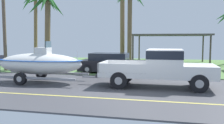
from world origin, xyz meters
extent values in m
cube|color=#424247|center=(0.00, 0.00, -0.03)|extent=(36.00, 8.00, 0.06)
cube|color=#567F42|center=(0.00, 11.00, 0.00)|extent=(36.00, 14.00, 0.11)
cube|color=#DBCC4C|center=(0.00, -1.80, 0.00)|extent=(34.20, 0.12, 0.01)
cube|color=silver|center=(0.87, 1.02, 0.63)|extent=(5.39, 1.98, 0.22)
cube|color=silver|center=(2.81, 1.02, 0.93)|extent=(1.51, 1.98, 0.38)
cube|color=silver|center=(1.25, 1.02, 1.29)|extent=(1.62, 1.98, 1.09)
cube|color=black|center=(1.25, 1.02, 1.60)|extent=(1.64, 2.00, 0.38)
cube|color=#9D9D9D|center=(-0.69, 1.02, 0.76)|extent=(2.26, 1.98, 0.04)
cube|color=silver|center=(-0.69, 1.97, 0.96)|extent=(2.26, 0.08, 0.45)
cube|color=silver|center=(-0.69, 0.06, 0.96)|extent=(2.26, 0.08, 0.45)
cube|color=silver|center=(-1.78, 1.02, 0.96)|extent=(0.08, 1.98, 0.45)
cube|color=#333338|center=(-1.88, 1.02, 0.57)|extent=(0.12, 1.78, 0.16)
sphere|color=#B2B2B7|center=(-2.00, 1.02, 0.62)|extent=(0.10, 0.10, 0.10)
cylinder|color=black|center=(2.74, 1.90, 0.40)|extent=(0.80, 0.28, 0.80)
cylinder|color=#9E9EA3|center=(2.74, 1.90, 0.40)|extent=(0.36, 0.29, 0.36)
cylinder|color=black|center=(2.74, 0.14, 0.40)|extent=(0.80, 0.28, 0.80)
cylinder|color=#9E9EA3|center=(2.74, 0.14, 0.40)|extent=(0.36, 0.29, 0.36)
cylinder|color=black|center=(-0.80, 1.90, 0.40)|extent=(0.80, 0.28, 0.80)
cylinder|color=#9E9EA3|center=(-0.80, 1.90, 0.40)|extent=(0.36, 0.29, 0.36)
cylinder|color=black|center=(-0.80, 0.14, 0.40)|extent=(0.80, 0.28, 0.80)
cylinder|color=#9E9EA3|center=(-0.80, 0.14, 0.40)|extent=(0.36, 0.29, 0.36)
cube|color=gray|center=(-2.45, 1.02, 0.38)|extent=(0.90, 0.10, 0.08)
cube|color=gray|center=(-5.35, 2.02, 0.38)|extent=(4.90, 0.12, 0.10)
cube|color=gray|center=(-5.35, 0.02, 0.38)|extent=(4.90, 0.12, 0.10)
cylinder|color=black|center=(-5.84, 2.08, 0.32)|extent=(0.64, 0.22, 0.64)
cylinder|color=#9E9EA3|center=(-5.84, 2.08, 0.32)|extent=(0.29, 0.23, 0.29)
cylinder|color=black|center=(-5.84, -0.04, 0.32)|extent=(0.64, 0.22, 0.64)
cylinder|color=#9E9EA3|center=(-5.84, -0.04, 0.32)|extent=(0.29, 0.23, 0.29)
ellipsoid|color=white|center=(-5.35, 1.02, 1.00)|extent=(4.79, 1.83, 1.14)
ellipsoid|color=#1E4CA5|center=(-5.35, 1.02, 1.20)|extent=(4.89, 1.87, 0.12)
cube|color=silver|center=(-5.11, 1.02, 1.55)|extent=(0.70, 0.60, 0.65)
cube|color=slate|center=(-4.81, 1.02, 2.02)|extent=(0.06, 0.56, 0.36)
cylinder|color=silver|center=(-3.19, 1.02, 1.47)|extent=(0.04, 0.04, 0.50)
cube|color=black|center=(-2.32, 5.39, 0.53)|extent=(4.45, 1.89, 0.70)
cube|color=black|center=(-2.54, 5.39, 1.13)|extent=(2.49, 1.74, 0.50)
cylinder|color=black|center=(-0.80, 6.25, 0.33)|extent=(0.66, 0.22, 0.66)
cylinder|color=#9E9EA3|center=(-0.80, 6.25, 0.33)|extent=(0.30, 0.23, 0.30)
cylinder|color=black|center=(-0.80, 4.54, 0.33)|extent=(0.66, 0.22, 0.66)
cylinder|color=#9E9EA3|center=(-0.80, 4.54, 0.33)|extent=(0.30, 0.23, 0.30)
cylinder|color=black|center=(-3.83, 6.25, 0.33)|extent=(0.66, 0.22, 0.66)
cylinder|color=#9E9EA3|center=(-3.83, 6.25, 0.33)|extent=(0.30, 0.23, 0.30)
cylinder|color=black|center=(-3.83, 4.54, 0.33)|extent=(0.66, 0.22, 0.66)
cylinder|color=#9E9EA3|center=(-3.83, 4.54, 0.33)|extent=(0.30, 0.23, 0.30)
cylinder|color=#4C4238|center=(4.76, 15.39, 1.32)|extent=(0.14, 0.14, 2.64)
cylinder|color=#4C4238|center=(4.76, 10.68, 1.32)|extent=(0.14, 0.14, 2.64)
cylinder|color=#4C4238|center=(-1.69, 15.39, 1.32)|extent=(0.14, 0.14, 2.64)
cylinder|color=#4C4238|center=(-1.69, 10.68, 1.32)|extent=(0.14, 0.14, 2.64)
cube|color=#4C4742|center=(1.53, 13.04, 2.71)|extent=(6.95, 5.20, 0.14)
cylinder|color=brown|center=(-3.00, 12.58, 3.49)|extent=(0.42, 0.51, 6.99)
cylinder|color=brown|center=(-1.65, 8.55, 3.21)|extent=(0.35, 0.43, 6.42)
cone|color=#387A38|center=(6.35, 14.34, 4.28)|extent=(1.15, 2.09, 1.33)
cone|color=#387A38|center=(6.25, 13.58, 4.28)|extent=(1.24, 0.63, 1.23)
cone|color=#387A38|center=(6.08, 13.25, 4.42)|extent=(1.50, 0.73, 0.99)
cylinder|color=brown|center=(-10.12, 8.94, 3.27)|extent=(0.30, 0.62, 6.55)
cone|color=#387A38|center=(-9.40, 8.96, 5.73)|extent=(1.76, 0.45, 1.91)
cone|color=#387A38|center=(-10.35, 9.48, 5.82)|extent=(0.94, 1.50, 1.69)
cone|color=#387A38|center=(-10.77, 8.98, 5.73)|extent=(1.68, 0.54, 1.91)
cylinder|color=brown|center=(-8.01, 7.09, 2.91)|extent=(0.43, 0.83, 5.84)
cone|color=#286028|center=(-7.52, 7.01, 5.18)|extent=(1.28, 0.51, 1.48)
cone|color=#286028|center=(-7.55, 7.66, 5.01)|extent=(1.40, 1.60, 1.88)
cone|color=#286028|center=(-7.90, 7.55, 5.24)|extent=(0.63, 1.25, 1.38)
cone|color=#286028|center=(-8.32, 7.89, 5.42)|extent=(1.09, 1.92, 1.19)
cone|color=#286028|center=(-8.78, 7.27, 5.24)|extent=(1.83, 0.73, 1.44)
cone|color=#286028|center=(-8.68, 6.85, 5.05)|extent=(1.79, 1.02, 1.83)
cone|color=#286028|center=(-7.93, 6.44, 5.08)|extent=(0.58, 1.63, 1.74)
cone|color=#286028|center=(-7.36, 6.70, 5.08)|extent=(1.64, 1.18, 1.71)
cylinder|color=brown|center=(-10.17, 4.72, 3.90)|extent=(0.24, 0.24, 7.80)
camera|label=1|loc=(1.45, -10.99, 2.30)|focal=39.65mm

